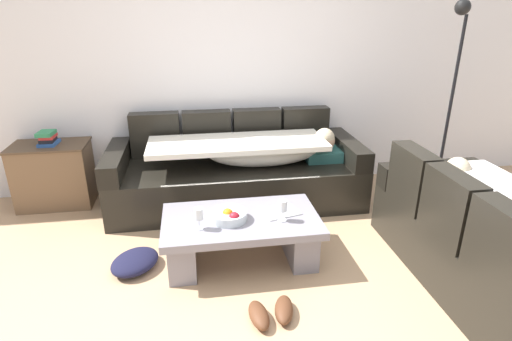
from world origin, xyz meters
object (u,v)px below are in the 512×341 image
Objects in this scene: crumpled_garment at (135,262)px; pair_of_shoes at (271,312)px; couch_along_wall at (241,171)px; book_stack_on_cabinet at (48,138)px; floor_lamp at (451,91)px; couch_near_window at (489,242)px; fruit_bowl at (229,216)px; open_magazine at (280,212)px; wine_glass_near_right at (283,207)px; side_cabinet at (54,175)px; coffee_table at (241,234)px; wine_glass_near_left at (199,215)px.

pair_of_shoes is at bearing -36.93° from crumpled_garment.
pair_of_shoes is (-0.02, -1.76, -0.28)m from couch_along_wall.
floor_lamp is at bearing -5.72° from book_stack_on_cabinet.
fruit_bowl is (-1.79, 0.53, 0.08)m from couch_near_window.
couch_near_window reaches higher than crumpled_garment.
wine_glass_near_right is at bearing -109.52° from open_magazine.
crumpled_garment is (-3.02, -0.89, -1.06)m from floor_lamp.
couch_along_wall is 1.05m from open_magazine.
side_cabinet is at bearing 133.25° from open_magazine.
fruit_bowl is at bearing 106.97° from pair_of_shoes.
crumpled_garment is at bearing -131.98° from couch_along_wall.
fruit_bowl is at bearing -39.19° from book_stack_on_cabinet.
couch_along_wall is 1.28× the size of floor_lamp.
coffee_table is 0.21m from fruit_bowl.
couch_near_window is at bearing -16.52° from fruit_bowl.
fruit_bowl is (-0.09, -0.03, 0.18)m from coffee_table.
coffee_table is at bearing 17.59° from fruit_bowl.
floor_lamp is at bearing -4.64° from couch_along_wall.
side_cabinet is 3.31× the size of book_stack_on_cabinet.
couch_near_window is at bearing -18.30° from coffee_table.
couch_near_window is 1.73m from floor_lamp.
wine_glass_near_left is 0.50× the size of pair_of_shoes.
wine_glass_near_right is 0.76× the size of book_stack_on_cabinet.
wine_glass_near_left is 0.59× the size of open_magazine.
pair_of_shoes is (-0.21, -0.73, -0.34)m from open_magazine.
couch_near_window is 6.70× the size of open_magazine.
floor_lamp is at bearing 27.80° from wine_glass_near_right.
pair_of_shoes is 1.17m from crumpled_garment.
book_stack_on_cabinet is at bearing 145.47° from wine_glass_near_right.
wine_glass_near_right is at bearing -34.46° from side_cabinet.
fruit_bowl is 0.84× the size of pair_of_shoes.
wine_glass_near_right is 0.50× the size of pair_of_shoes.
open_magazine is at bearing 6.52° from coffee_table.
pair_of_shoes is (0.43, -0.57, -0.45)m from wine_glass_near_left.
couch_near_window is 1.50m from open_magazine.
couch_along_wall is 1.86m from side_cabinet.
open_magazine is (0.41, 0.07, -0.03)m from fruit_bowl.
open_magazine is 2.41m from book_stack_on_cabinet.
fruit_bowl is 1.69× the size of wine_glass_near_right.
wine_glass_near_left is (-2.02, 0.44, 0.16)m from couch_near_window.
fruit_bowl is at bearing 170.37° from wine_glass_near_right.
wine_glass_near_right is (-1.39, 0.46, 0.16)m from couch_near_window.
floor_lamp reaches higher than wine_glass_near_right.
coffee_table is 2.16m from side_cabinet.
wine_glass_near_right is at bearing -17.78° from coffee_table.
floor_lamp is 4.88× the size of crumpled_garment.
open_magazine is at bearing 66.63° from couch_near_window.
coffee_table is (-0.13, -1.07, -0.09)m from couch_along_wall.
crumpled_garment is (-0.73, 0.04, -0.36)m from fruit_bowl.
pair_of_shoes is (-0.20, -0.59, -0.45)m from wine_glass_near_right.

